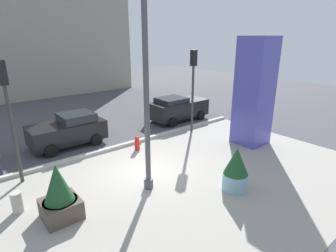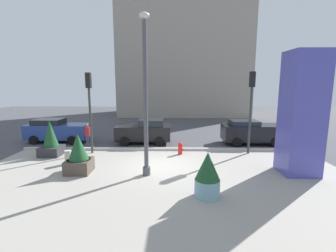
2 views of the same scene
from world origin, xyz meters
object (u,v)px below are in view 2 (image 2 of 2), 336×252
potted_plant_near_left (51,141)px  concrete_bollard (68,157)px  traffic_light_far_side (251,99)px  pedestrian_by_curb (87,135)px  potted_plant_by_pillar (79,155)px  car_intersection (57,130)px  art_pillar_blue (302,114)px  car_curb_west (145,131)px  car_curb_east (252,132)px  potted_plant_near_right (207,175)px  traffic_light_corner (89,100)px  lamp_post (145,100)px  fire_hydrant (180,148)px

potted_plant_near_left → concrete_bollard: size_ratio=2.85×
concrete_bollard → traffic_light_far_side: size_ratio=0.15×
potted_plant_near_left → concrete_bollard: (1.67, -1.58, -0.54)m
pedestrian_by_curb → potted_plant_by_pillar: bearing=-76.0°
potted_plant_by_pillar → pedestrian_by_curb: (-1.13, 4.53, 0.05)m
potted_plant_near_left → car_intersection: 3.72m
art_pillar_blue → car_curb_west: 10.11m
potted_plant_by_pillar → traffic_light_far_side: size_ratio=0.39×
car_curb_east → car_intersection: 14.09m
potted_plant_near_right → traffic_light_corner: 8.90m
potted_plant_near_right → traffic_light_corner: traffic_light_corner is taller
potted_plant_by_pillar → car_intersection: bearing=122.1°
lamp_post → art_pillar_blue: 7.21m
art_pillar_blue → car_intersection: art_pillar_blue is taller
traffic_light_far_side → car_curb_west: bearing=158.8°
car_curb_east → car_intersection: bearing=178.1°
potted_plant_near_right → concrete_bollard: (-6.82, 3.71, -0.49)m
potted_plant_near_right → potted_plant_by_pillar: bearing=156.7°
fire_hydrant → car_intersection: bearing=160.5°
potted_plant_near_right → fire_hydrant: bearing=98.1°
art_pillar_blue → car_intersection: size_ratio=1.27×
potted_plant_near_left → potted_plant_by_pillar: bearing=-45.9°
traffic_light_far_side → car_curb_west: (-6.67, 2.59, -2.46)m
lamp_post → potted_plant_near_left: 7.22m
fire_hydrant → potted_plant_by_pillar: bearing=-147.7°
art_pillar_blue → potted_plant_near_left: size_ratio=2.67×
traffic_light_far_side → pedestrian_by_curb: size_ratio=3.00×
potted_plant_by_pillar → traffic_light_far_side: bearing=20.5°
potted_plant_near_right → potted_plant_by_pillar: (-5.78, 2.49, 0.00)m
traffic_light_corner → car_curb_west: (2.97, 2.65, -2.41)m
traffic_light_corner → car_intersection: 5.16m
traffic_light_far_side → car_curb_east: 3.55m
potted_plant_by_pillar → car_intersection: size_ratio=0.43×
art_pillar_blue → car_intersection: 15.81m
car_intersection → pedestrian_by_curb: bearing=-32.1°
traffic_light_far_side → car_curb_west: traffic_light_far_side is taller
lamp_post → car_intersection: 10.14m
lamp_post → potted_plant_by_pillar: lamp_post is taller
concrete_bollard → traffic_light_corner: size_ratio=0.15×
lamp_post → potted_plant_near_right: bearing=-41.3°
art_pillar_blue → traffic_light_far_side: bearing=110.7°
lamp_post → car_curb_west: size_ratio=1.86×
traffic_light_corner → traffic_light_far_side: size_ratio=0.99×
concrete_bollard → pedestrian_by_curb: 3.35m
potted_plant_near_left → car_curb_east: bearing=13.3°
fire_hydrant → pedestrian_by_curb: (-6.10, 1.38, 0.54)m
art_pillar_blue → car_curb_east: bearing=93.2°
traffic_light_corner → pedestrian_by_curb: traffic_light_corner is taller
art_pillar_blue → potted_plant_by_pillar: size_ratio=2.96×
potted_plant_near_left → concrete_bollard: bearing=-43.4°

